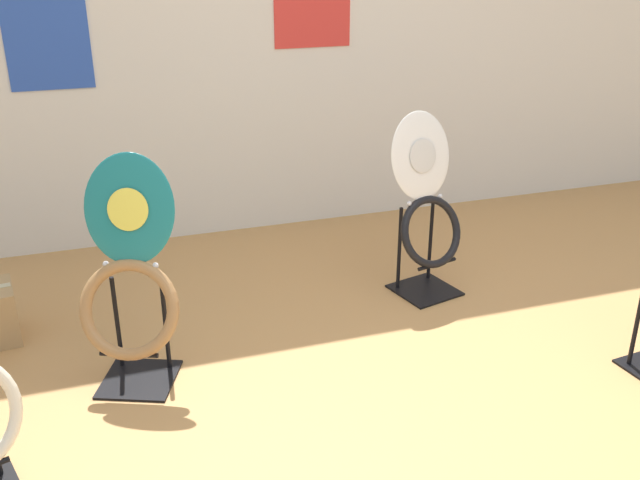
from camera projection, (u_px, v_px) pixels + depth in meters
toilet_seat_display_white_plain at (426, 208)px, 3.38m from camera, size 0.40×0.35×0.88m
toilet_seat_display_teal_sax at (130, 283)px, 2.68m from camera, size 0.45×0.41×0.90m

